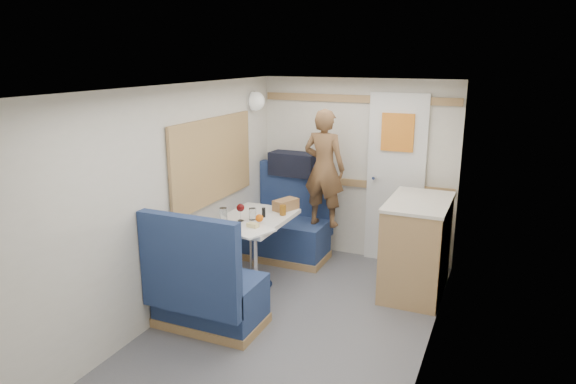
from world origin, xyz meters
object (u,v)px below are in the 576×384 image
at_px(dinette_table, 253,233).
at_px(tumbler_left, 223,214).
at_px(person, 324,168).
at_px(dome_light, 256,101).
at_px(pepper_grinder, 264,212).
at_px(galley_counter, 416,246).
at_px(tray, 253,231).
at_px(duffel_bag, 294,164).
at_px(tumbler_right, 253,214).
at_px(bread_loaf, 286,205).
at_px(orange_fruit, 259,218).
at_px(bench_near, 206,295).
at_px(wine_glass, 240,208).
at_px(beer_glass, 283,210).
at_px(bench_far, 289,232).
at_px(cheese_block, 253,225).

bearing_deg(dinette_table, tumbler_left, -142.12).
xyz_separation_m(person, tumbler_left, (-0.64, -1.02, -0.30)).
distance_m(dome_light, pepper_grinder, 1.34).
height_order(galley_counter, tray, galley_counter).
height_order(duffel_bag, tray, duffel_bag).
relative_size(tumbler_left, tumbler_right, 1.07).
bearing_deg(duffel_bag, bread_loaf, -68.91).
distance_m(galley_counter, orange_fruit, 1.53).
relative_size(dome_light, orange_fruit, 2.73).
bearing_deg(bench_near, bread_loaf, 81.84).
height_order(wine_glass, tumbler_right, wine_glass).
bearing_deg(dome_light, wine_glass, -71.60).
bearing_deg(dinette_table, tumbler_right, -67.57).
bearing_deg(tray, wine_glass, 137.17).
bearing_deg(tray, beer_glass, 86.91).
relative_size(galley_counter, orange_fruit, 12.54).
bearing_deg(tumbler_right, orange_fruit, -36.05).
height_order(dinette_table, pepper_grinder, pepper_grinder).
bearing_deg(bench_far, wine_glass, -93.68).
distance_m(bench_far, wine_glass, 1.13).
bearing_deg(tumbler_right, cheese_block, -62.31).
bearing_deg(bread_loaf, person, 63.26).
height_order(beer_glass, bread_loaf, bread_loaf).
height_order(dinette_table, galley_counter, galley_counter).
distance_m(tumbler_left, pepper_grinder, 0.39).
height_order(dome_light, bread_loaf, dome_light).
relative_size(orange_fruit, wine_glass, 0.44).
bearing_deg(bench_near, tray, 68.56).
bearing_deg(bench_near, person, 76.37).
bearing_deg(bread_loaf, wine_glass, -115.57).
height_order(bench_near, duffel_bag, duffel_bag).
bearing_deg(dome_light, bench_near, -77.18).
bearing_deg(bench_near, orange_fruit, 79.59).
distance_m(orange_fruit, bread_loaf, 0.51).
distance_m(person, tumbler_right, 1.02).
bearing_deg(duffel_bag, person, -26.57).
bearing_deg(tray, dinette_table, 117.75).
bearing_deg(tumbler_left, tumbler_right, 26.85).
bearing_deg(cheese_block, bench_near, -104.19).
distance_m(bench_near, wine_glass, 0.92).
height_order(duffel_bag, tumbler_right, duffel_bag).
relative_size(dinette_table, beer_glass, 9.14).
bearing_deg(wine_glass, cheese_block, -37.07).
relative_size(duffel_bag, orange_fruit, 7.42).
bearing_deg(duffel_bag, galley_counter, -16.44).
relative_size(orange_fruit, tumbler_left, 0.61).
relative_size(person, tumbler_left, 10.40).
bearing_deg(dinette_table, bread_loaf, 64.63).
bearing_deg(tumbler_right, dome_light, 114.52).
bearing_deg(bench_near, wine_glass, 94.97).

